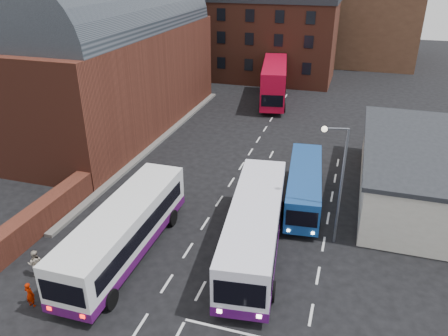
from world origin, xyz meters
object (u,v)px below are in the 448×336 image
(pedestrian_red, at_px, (30,295))
(bus_white_outbound, at_px, (124,228))
(pedestrian_beige, at_px, (36,263))
(bus_red_double, at_px, (274,82))
(bus_white_inbound, at_px, (255,225))
(bus_blue, at_px, (304,184))
(street_lamp, at_px, (338,176))

(pedestrian_red, bearing_deg, bus_white_outbound, -114.29)
(pedestrian_beige, bearing_deg, bus_red_double, -126.03)
(bus_white_inbound, bearing_deg, bus_blue, -113.49)
(bus_white_inbound, height_order, pedestrian_beige, bus_white_inbound)
(bus_white_inbound, distance_m, pedestrian_beige, 12.75)
(bus_white_inbound, height_order, pedestrian_red, bus_white_inbound)
(bus_white_outbound, xyz_separation_m, bus_red_double, (2.30, 33.50, 0.65))
(street_lamp, bearing_deg, bus_blue, 118.12)
(bus_white_inbound, relative_size, bus_red_double, 1.02)
(bus_white_outbound, distance_m, street_lamp, 13.07)
(pedestrian_red, bearing_deg, pedestrian_beige, -56.62)
(bus_white_outbound, height_order, bus_white_inbound, bus_white_inbound)
(street_lamp, bearing_deg, bus_white_outbound, -156.76)
(bus_red_double, height_order, pedestrian_beige, bus_red_double)
(bus_white_outbound, height_order, bus_blue, bus_white_outbound)
(bus_red_double, bearing_deg, pedestrian_beige, 70.79)
(bus_white_outbound, xyz_separation_m, street_lamp, (11.74, 5.04, 2.78))
(bus_white_outbound, height_order, pedestrian_beige, bus_white_outbound)
(bus_blue, xyz_separation_m, bus_red_double, (-7.10, 24.09, 1.00))
(bus_blue, height_order, bus_red_double, bus_red_double)
(bus_white_inbound, xyz_separation_m, pedestrian_beige, (-11.29, -5.81, -1.17))
(pedestrian_red, bearing_deg, bus_blue, -127.38)
(bus_red_double, xyz_separation_m, street_lamp, (9.43, -28.46, 2.13))
(bus_blue, distance_m, street_lamp, 5.86)
(bus_white_outbound, height_order, bus_red_double, bus_red_double)
(bus_red_double, distance_m, street_lamp, 30.06)
(pedestrian_beige, bearing_deg, bus_white_inbound, -179.19)
(street_lamp, distance_m, pedestrian_red, 18.20)
(pedestrian_red, xyz_separation_m, pedestrian_beige, (-1.30, 2.11, 0.11))
(bus_blue, relative_size, pedestrian_beige, 5.95)
(bus_red_double, height_order, street_lamp, street_lamp)
(street_lamp, xyz_separation_m, pedestrian_red, (-14.37, -10.44, -3.99))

